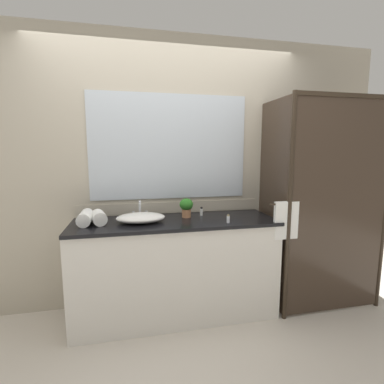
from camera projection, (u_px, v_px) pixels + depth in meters
ground_plane at (176, 314)px, 2.64m from camera, size 8.00×8.00×0.00m
wall_back_with_mirror at (170, 172)px, 2.78m from camera, size 4.40×0.06×2.60m
vanity_cabinet at (176, 268)px, 2.58m from camera, size 1.80×0.58×0.90m
shower_enclosure at (316, 205)px, 2.58m from camera, size 1.20×0.59×2.00m
sink_basin at (141, 218)px, 2.44m from camera, size 0.42×0.29×0.08m
faucet at (140, 212)px, 2.62m from camera, size 0.17×0.14×0.16m
potted_plant at (186, 206)px, 2.61m from camera, size 0.13×0.13×0.18m
amenity_bottle_lotion at (201, 212)px, 2.69m from camera, size 0.03×0.03×0.08m
amenity_bottle_conditioner at (228, 219)px, 2.42m from camera, size 0.03×0.03×0.07m
rolled_towel_near_edge at (85, 218)px, 2.36m from camera, size 0.11×0.25×0.11m
rolled_towel_middle at (99, 217)px, 2.37m from camera, size 0.15×0.21×0.11m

